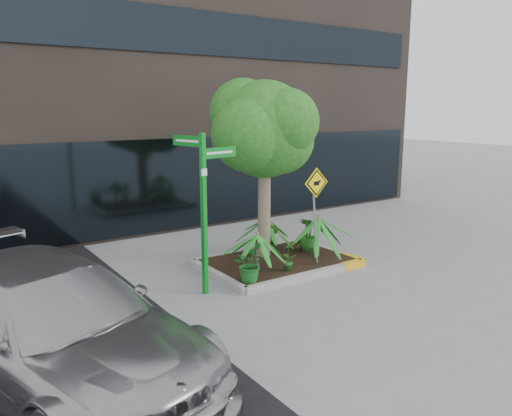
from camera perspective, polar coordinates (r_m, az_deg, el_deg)
ground at (r=11.15m, az=2.58°, el=-7.16°), size 80.00×80.00×0.00m
planter at (r=11.46m, az=2.69°, el=-6.11°), size 3.35×2.36×0.15m
tree at (r=11.26m, az=0.92°, el=8.97°), size 2.80×2.48×4.20m
palm_front at (r=11.55m, az=7.16°, el=-1.12°), size 1.09×1.09×1.22m
palm_left at (r=10.53m, az=0.15°, el=-3.05°), size 0.93×0.93×1.03m
palm_back at (r=12.04m, az=1.19°, el=-1.27°), size 0.91×0.91×1.01m
parked_car at (r=7.18m, az=-22.41°, el=-12.11°), size 3.73×5.88×1.59m
shrub_a at (r=9.94m, az=-0.87°, el=-6.39°), size 0.89×0.89×0.72m
shrub_b at (r=12.10m, az=5.96°, el=-2.98°), size 0.58×0.58×0.80m
shrub_c at (r=10.62m, az=3.68°, el=-5.39°), size 0.48×0.48×0.67m
shrub_d at (r=12.04m, az=1.73°, el=-3.33°), size 0.50×0.50×0.67m
street_sign_post at (r=9.46m, az=-5.98°, el=1.39°), size 1.04×0.90×3.10m
cattle_sign at (r=10.97m, az=6.84°, el=1.02°), size 0.65×0.27×2.12m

